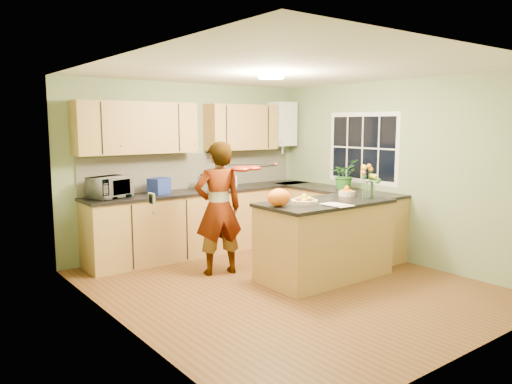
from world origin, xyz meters
TOP-DOWN VIEW (x-y plane):
  - floor at (0.00, 0.00)m, footprint 4.50×4.50m
  - ceiling at (0.00, 0.00)m, footprint 4.00×4.50m
  - wall_back at (0.00, 2.25)m, footprint 4.00×0.02m
  - wall_front at (0.00, -2.25)m, footprint 4.00×0.02m
  - wall_left at (-2.00, 0.00)m, footprint 0.02×4.50m
  - wall_right at (2.00, 0.00)m, footprint 0.02×4.50m
  - back_counter at (0.10, 1.95)m, footprint 3.64×0.62m
  - right_counter at (1.70, 0.85)m, footprint 0.62×2.24m
  - splashback at (0.10, 2.23)m, footprint 3.60×0.02m
  - upper_cabinets at (-0.18, 2.08)m, footprint 3.20×0.34m
  - boiler at (1.70, 2.09)m, footprint 0.40×0.30m
  - window_right at (1.99, 0.60)m, footprint 0.01×1.30m
  - light_switch at (-1.99, -0.60)m, footprint 0.02×0.09m
  - ceiling_lamp at (0.00, 0.30)m, footprint 0.30×0.30m
  - peninsula_island at (0.59, -0.03)m, footprint 1.68×0.86m
  - fruit_dish at (0.24, -0.03)m, footprint 0.32×0.32m
  - orange_bowl at (1.14, 0.12)m, footprint 0.22×0.22m
  - flower_vase at (1.19, -0.21)m, footprint 0.26×0.26m
  - orange_bag at (-0.11, 0.02)m, footprint 0.30×0.26m
  - papers at (0.49, -0.33)m, footprint 0.24×0.33m
  - violinist at (-0.36, 0.90)m, footprint 0.70×0.54m
  - violin at (-0.16, 0.68)m, footprint 0.63×0.54m
  - microwave at (-1.35, 1.98)m, footprint 0.60×0.50m
  - blue_box at (-0.66, 1.95)m, footprint 0.33×0.29m
  - kettle at (0.04, 1.94)m, footprint 0.15×0.15m
  - jar_cream at (0.49, 2.00)m, footprint 0.13×0.13m
  - jar_white at (0.59, 1.93)m, footprint 0.14×0.14m
  - potted_plant at (1.70, 0.69)m, footprint 0.48×0.44m

SIDE VIEW (x-z plane):
  - floor at x=0.00m, z-range 0.00..0.00m
  - back_counter at x=0.10m, z-range 0.00..0.94m
  - right_counter at x=1.70m, z-range 0.00..0.94m
  - peninsula_island at x=0.59m, z-range 0.00..0.96m
  - violinist at x=-0.36m, z-range 0.00..1.69m
  - papers at x=0.49m, z-range 0.96..0.97m
  - fruit_dish at x=0.24m, z-range 0.95..1.06m
  - orange_bowl at x=1.14m, z-range 0.95..1.08m
  - jar_cream at x=0.49m, z-range 0.94..1.10m
  - jar_white at x=0.59m, z-range 0.94..1.11m
  - blue_box at x=-0.66m, z-range 0.94..1.16m
  - kettle at x=0.04m, z-range 0.91..1.20m
  - orange_bag at x=-0.11m, z-range 0.96..1.17m
  - microwave at x=-1.35m, z-range 0.94..1.22m
  - potted_plant at x=1.70m, z-range 0.94..1.39m
  - splashback at x=0.10m, z-range 0.94..1.46m
  - wall_back at x=0.00m, z-range 0.00..2.50m
  - wall_front at x=0.00m, z-range 0.00..2.50m
  - wall_left at x=-2.00m, z-range 0.00..2.50m
  - wall_right at x=2.00m, z-range 0.00..2.50m
  - flower_vase at x=1.19m, z-range 1.04..1.51m
  - light_switch at x=-1.99m, z-range 1.26..1.34m
  - violin at x=-0.16m, z-range 1.27..1.43m
  - window_right at x=1.99m, z-range 1.02..2.08m
  - upper_cabinets at x=-0.18m, z-range 1.50..2.20m
  - boiler at x=1.70m, z-range 1.47..2.33m
  - ceiling_lamp at x=0.00m, z-range 2.43..2.50m
  - ceiling at x=0.00m, z-range 2.49..2.51m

